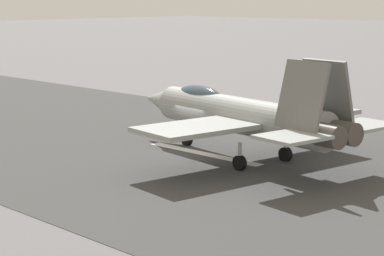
% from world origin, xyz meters
% --- Properties ---
extents(ground_plane, '(400.00, 400.00, 0.00)m').
position_xyz_m(ground_plane, '(0.00, 0.00, 0.00)').
color(ground_plane, slate).
extents(runway_strip, '(240.00, 26.00, 0.02)m').
position_xyz_m(runway_strip, '(-0.02, 0.00, 0.01)').
color(runway_strip, '#3D3E3D').
rests_on(runway_strip, ground).
extents(fighter_jet, '(16.55, 13.41, 5.63)m').
position_xyz_m(fighter_jet, '(-3.26, -0.36, 2.44)').
color(fighter_jet, '#969B9B').
rests_on(fighter_jet, ground).
extents(marker_cone_mid, '(0.44, 0.44, 0.55)m').
position_xyz_m(marker_cone_mid, '(0.23, -11.94, 0.28)').
color(marker_cone_mid, orange).
rests_on(marker_cone_mid, ground).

